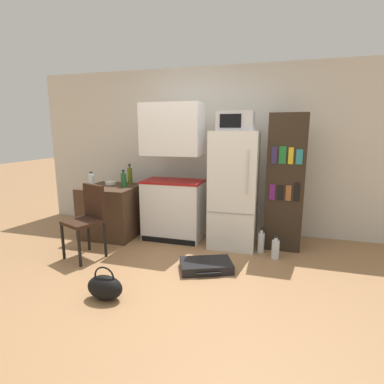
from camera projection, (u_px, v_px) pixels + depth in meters
name	position (u px, v px, depth m)	size (l,w,h in m)	color
ground_plane	(168.00, 284.00, 3.17)	(24.00, 24.00, 0.00)	#A3754C
wall_back	(223.00, 151.00, 4.74)	(6.40, 0.10, 2.55)	beige
side_table	(113.00, 211.00, 4.60)	(0.79, 0.77, 0.77)	#422D1E
kitchen_hutch	(173.00, 178.00, 4.36)	(0.87, 0.52, 1.97)	white
refrigerator	(234.00, 190.00, 4.11)	(0.63, 0.60, 1.59)	silver
microwave	(236.00, 121.00, 3.92)	(0.47, 0.38, 0.25)	#B7B7BC
bookshelf	(285.00, 183.00, 4.01)	(0.48, 0.36, 1.82)	#2D2319
bottle_olive_oil	(130.00, 175.00, 4.73)	(0.07, 0.07, 0.31)	#566619
bottle_clear_short	(91.00, 180.00, 4.59)	(0.09, 0.09, 0.21)	silver
bottle_green_tall	(124.00, 180.00, 4.44)	(0.08, 0.08, 0.26)	#1E6028
bowl	(111.00, 183.00, 4.68)	(0.17, 0.17, 0.05)	silver
chair	(88.00, 214.00, 3.79)	(0.52, 0.52, 0.93)	black
suitcase_large_flat	(206.00, 266.00, 3.48)	(0.69, 0.56, 0.10)	black
handbag	(105.00, 287.00, 2.87)	(0.36, 0.20, 0.33)	black
water_bottle_front	(261.00, 242.00, 3.98)	(0.09, 0.09, 0.34)	silver
water_bottle_middle	(275.00, 249.00, 3.79)	(0.10, 0.10, 0.30)	silver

